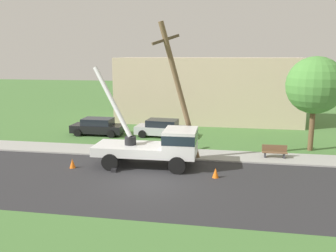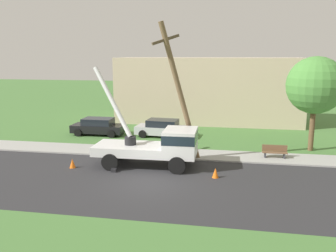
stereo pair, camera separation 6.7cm
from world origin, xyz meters
TOP-DOWN VIEW (x-y plane):
  - ground_plane at (0.00, 12.00)m, footprint 120.00×120.00m
  - road_asphalt at (0.00, 0.00)m, footprint 80.00×8.92m
  - sidewalk_strip at (0.00, 5.73)m, footprint 80.00×2.54m
  - utility_truck at (-0.04, 2.89)m, footprint 6.80×3.20m
  - leaning_utility_pole at (1.01, 4.13)m, footprint 2.86×2.18m
  - traffic_cone_ahead at (3.43, 1.41)m, footprint 0.36×0.36m
  - traffic_cone_behind at (-5.13, 1.68)m, footprint 0.36×0.36m
  - traffic_cone_curbside at (1.07, 3.81)m, footprint 0.36×0.36m
  - parked_sedan_black at (-6.90, 10.62)m, footprint 4.40×2.02m
  - parked_sedan_silver at (-1.39, 10.90)m, footprint 4.53×2.24m
  - park_bench at (7.06, 5.80)m, footprint 1.60×0.45m
  - roadside_tree_near at (9.82, 8.43)m, footprint 3.96×3.96m
  - lowrise_building_backdrop at (1.84, 18.58)m, footprint 18.00×6.00m

SIDE VIEW (x-z plane):
  - ground_plane at x=0.00m, z-range 0.00..0.00m
  - road_asphalt at x=0.00m, z-range 0.00..0.01m
  - sidewalk_strip at x=0.00m, z-range 0.00..0.10m
  - traffic_cone_ahead at x=3.43m, z-range 0.00..0.56m
  - traffic_cone_behind at x=-5.13m, z-range 0.00..0.56m
  - traffic_cone_curbside at x=1.07m, z-range 0.00..0.56m
  - park_bench at x=7.06m, z-range 0.01..0.91m
  - parked_sedan_black at x=-6.90m, z-range 0.00..1.42m
  - parked_sedan_silver at x=-1.39m, z-range 0.00..1.42m
  - utility_truck at x=-0.04m, z-range -1.58..4.40m
  - lowrise_building_backdrop at x=1.84m, z-range 0.00..6.40m
  - leaning_utility_pole at x=1.01m, z-range 0.11..8.80m
  - roadside_tree_near at x=9.82m, z-range 1.31..7.92m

